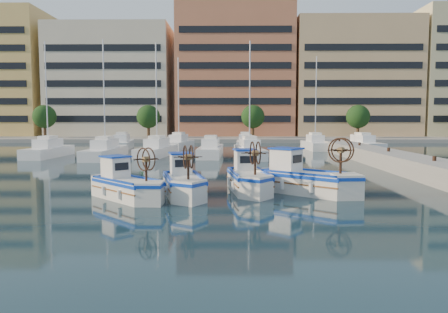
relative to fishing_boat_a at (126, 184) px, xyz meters
The scene contains 8 objects.
ground 5.14m from the fishing_boat_a, 10.03° to the left, with size 300.00×300.00×0.00m, color #183440.
quay 20.09m from the fishing_boat_a, 26.26° to the left, with size 3.00×60.00×1.20m, color gray.
waterfront 68.24m from the fishing_boat_a, 77.81° to the left, with size 180.00×40.00×25.60m.
yacht_marina 28.40m from the fishing_boat_a, 85.97° to the left, with size 37.71×22.23×11.50m.
fishing_boat_a is the anchor object (origin of this frame).
fishing_boat_b 2.83m from the fishing_boat_a, 18.49° to the left, with size 2.63×4.41×2.67m.
fishing_boat_c 6.44m from the fishing_boat_a, 20.96° to the left, with size 2.35×4.55×2.77m.
fishing_boat_d 9.04m from the fishing_boat_a, 10.88° to the left, with size 4.70×4.39×2.96m.
Camera 1 is at (-0.01, -21.70, 3.89)m, focal length 35.00 mm.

